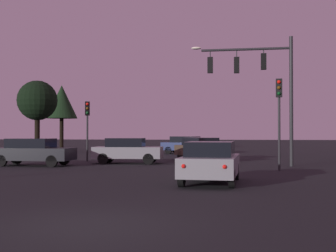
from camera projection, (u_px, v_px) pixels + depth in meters
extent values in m
plane|color=black|center=(187.00, 157.00, 33.20)|extent=(168.00, 168.00, 0.00)
cylinder|color=#232326|center=(291.00, 101.00, 24.51)|extent=(0.20, 0.20, 7.15)
cylinder|color=#232326|center=(246.00, 49.00, 24.96)|extent=(4.94, 0.32, 0.14)
ellipsoid|color=#F4EACC|center=(196.00, 48.00, 25.41)|extent=(0.56, 0.28, 0.16)
cylinder|color=#232326|center=(264.00, 51.00, 24.79)|extent=(0.05, 0.05, 0.26)
cube|color=black|center=(264.00, 62.00, 24.78)|extent=(0.31, 0.25, 0.90)
sphere|color=red|center=(263.00, 57.00, 24.93)|extent=(0.18, 0.18, 0.18)
sphere|color=#56380C|center=(263.00, 62.00, 24.92)|extent=(0.18, 0.18, 0.18)
sphere|color=#0C4219|center=(263.00, 67.00, 24.92)|extent=(0.18, 0.18, 0.18)
cylinder|color=#232326|center=(237.00, 53.00, 25.03)|extent=(0.05, 0.05, 0.42)
cube|color=black|center=(237.00, 65.00, 25.02)|extent=(0.31, 0.25, 0.90)
sphere|color=red|center=(237.00, 61.00, 25.17)|extent=(0.18, 0.18, 0.18)
sphere|color=#56380C|center=(237.00, 65.00, 25.16)|extent=(0.18, 0.18, 0.18)
sphere|color=#0C4219|center=(237.00, 70.00, 25.16)|extent=(0.18, 0.18, 0.18)
cylinder|color=#232326|center=(210.00, 54.00, 25.27)|extent=(0.05, 0.05, 0.39)
cube|color=black|center=(210.00, 65.00, 25.27)|extent=(0.31, 0.25, 0.90)
sphere|color=red|center=(210.00, 61.00, 25.41)|extent=(0.18, 0.18, 0.18)
sphere|color=#56380C|center=(210.00, 65.00, 25.40)|extent=(0.18, 0.18, 0.18)
sphere|color=#0C4219|center=(210.00, 70.00, 25.40)|extent=(0.18, 0.18, 0.18)
cylinder|color=#232326|center=(87.00, 138.00, 28.77)|extent=(0.12, 0.12, 2.96)
cube|color=black|center=(87.00, 109.00, 28.80)|extent=(0.35, 0.31, 0.90)
sphere|color=red|center=(87.00, 104.00, 28.66)|extent=(0.18, 0.18, 0.18)
sphere|color=#56380C|center=(87.00, 108.00, 28.66)|extent=(0.18, 0.18, 0.18)
sphere|color=#0C4219|center=(87.00, 113.00, 28.65)|extent=(0.18, 0.18, 0.18)
cylinder|color=#232326|center=(279.00, 134.00, 21.82)|extent=(0.12, 0.12, 3.59)
cube|color=black|center=(279.00, 88.00, 21.86)|extent=(0.34, 0.29, 0.90)
sphere|color=red|center=(279.00, 82.00, 21.73)|extent=(0.18, 0.18, 0.18)
sphere|color=#56380C|center=(279.00, 88.00, 21.72)|extent=(0.18, 0.18, 0.18)
sphere|color=#0C4219|center=(279.00, 93.00, 21.72)|extent=(0.18, 0.18, 0.18)
cube|color=gray|center=(211.00, 165.00, 16.34)|extent=(2.21, 4.18, 0.68)
cube|color=black|center=(210.00, 149.00, 16.20)|extent=(1.80, 2.31, 0.52)
cylinder|color=black|center=(193.00, 171.00, 17.82)|extent=(0.25, 0.65, 0.64)
cylinder|color=black|center=(236.00, 172.00, 17.47)|extent=(0.25, 0.65, 0.64)
cylinder|color=black|center=(182.00, 178.00, 15.20)|extent=(0.25, 0.65, 0.64)
cylinder|color=black|center=(232.00, 179.00, 14.86)|extent=(0.25, 0.65, 0.64)
sphere|color=red|center=(183.00, 166.00, 14.49)|extent=(0.14, 0.14, 0.14)
sphere|color=red|center=(225.00, 167.00, 14.22)|extent=(0.14, 0.14, 0.14)
cube|color=gray|center=(128.00, 152.00, 26.79)|extent=(4.11, 1.82, 0.68)
cube|color=black|center=(126.00, 142.00, 26.81)|extent=(2.23, 1.53, 0.52)
cylinder|color=black|center=(152.00, 158.00, 27.40)|extent=(0.65, 0.22, 0.64)
cylinder|color=black|center=(148.00, 159.00, 25.90)|extent=(0.65, 0.22, 0.64)
cylinder|color=black|center=(109.00, 157.00, 27.67)|extent=(0.65, 0.22, 0.64)
cylinder|color=black|center=(103.00, 159.00, 26.17)|extent=(0.65, 0.22, 0.64)
sphere|color=red|center=(97.00, 150.00, 27.59)|extent=(0.14, 0.14, 0.14)
sphere|color=red|center=(92.00, 151.00, 26.40)|extent=(0.14, 0.14, 0.14)
cube|color=black|center=(33.00, 154.00, 24.96)|extent=(4.50, 2.03, 0.68)
cube|color=black|center=(31.00, 143.00, 24.99)|extent=(2.46, 1.68, 0.52)
cylinder|color=black|center=(64.00, 159.00, 25.52)|extent=(0.65, 0.23, 0.64)
cylinder|color=black|center=(52.00, 161.00, 23.90)|extent=(0.65, 0.23, 0.64)
cylinder|color=black|center=(17.00, 159.00, 26.01)|extent=(0.65, 0.23, 0.64)
cylinder|color=black|center=(1.00, 161.00, 24.39)|extent=(0.65, 0.23, 0.64)
sphere|color=red|center=(3.00, 151.00, 25.97)|extent=(0.14, 0.14, 0.14)
cube|color=#0F1947|center=(187.00, 146.00, 38.90)|extent=(4.54, 2.94, 0.68)
cube|color=black|center=(185.00, 139.00, 38.97)|extent=(2.62, 2.16, 0.52)
cylinder|color=black|center=(205.00, 150.00, 39.12)|extent=(0.67, 0.37, 0.64)
cylinder|color=black|center=(199.00, 151.00, 37.59)|extent=(0.67, 0.37, 0.64)
cylinder|color=black|center=(176.00, 150.00, 40.21)|extent=(0.67, 0.37, 0.64)
cylinder|color=black|center=(168.00, 150.00, 38.68)|extent=(0.67, 0.37, 0.64)
sphere|color=red|center=(168.00, 145.00, 40.33)|extent=(0.14, 0.14, 0.14)
sphere|color=red|center=(162.00, 145.00, 39.13)|extent=(0.14, 0.14, 0.14)
cube|color=#473828|center=(201.00, 151.00, 29.30)|extent=(3.87, 4.62, 0.68)
cube|color=black|center=(200.00, 142.00, 29.44)|extent=(2.56, 2.80, 0.52)
cylinder|color=black|center=(223.00, 157.00, 28.34)|extent=(0.52, 0.64, 0.64)
cylinder|color=black|center=(202.00, 157.00, 27.66)|extent=(0.52, 0.64, 0.64)
cylinder|color=black|center=(200.00, 155.00, 30.93)|extent=(0.52, 0.64, 0.64)
cylinder|color=black|center=(181.00, 155.00, 30.25)|extent=(0.52, 0.64, 0.64)
sphere|color=red|center=(193.00, 148.00, 31.54)|extent=(0.14, 0.14, 0.14)
sphere|color=red|center=(178.00, 148.00, 31.00)|extent=(0.14, 0.14, 0.14)
cylinder|color=black|center=(62.00, 134.00, 46.14)|extent=(0.41, 0.41, 3.34)
cone|color=black|center=(62.00, 102.00, 46.19)|extent=(3.25, 3.25, 3.43)
cylinder|color=black|center=(37.00, 134.00, 38.75)|extent=(0.44, 0.44, 3.44)
sphere|color=black|center=(37.00, 100.00, 38.79)|extent=(3.46, 3.46, 3.46)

